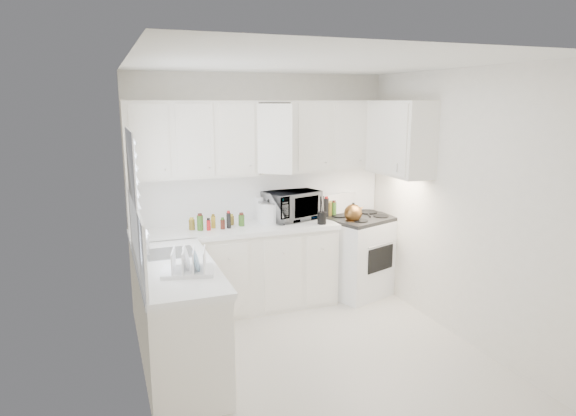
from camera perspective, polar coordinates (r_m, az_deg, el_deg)
name	(u,v)px	position (r m, az deg, el deg)	size (l,w,h in m)	color
floor	(314,355)	(4.87, 2.98, -16.19)	(3.20, 3.20, 0.00)	silver
ceiling	(318,63)	(4.31, 3.37, 15.96)	(3.20, 3.20, 0.00)	white
wall_back	(261,189)	(5.89, -3.05, 2.18)	(3.00, 3.00, 0.00)	white
wall_front	(426,277)	(3.07, 15.24, -7.45)	(3.00, 3.00, 0.00)	white
wall_left	(137,233)	(4.07, -16.62, -2.75)	(3.20, 3.20, 0.00)	white
wall_right	(458,206)	(5.19, 18.55, 0.23)	(3.20, 3.20, 0.00)	white
window_blinds	(134,194)	(4.36, -16.88, 1.56)	(0.06, 0.96, 1.06)	white
lower_cabinets_back	(236,270)	(5.71, -5.81, -6.98)	(2.22, 0.60, 0.90)	white
lower_cabinets_left	(177,320)	(4.56, -12.31, -12.23)	(0.60, 1.60, 0.90)	white
countertop_back	(236,229)	(5.57, -5.89, -2.38)	(2.24, 0.64, 0.05)	white
countertop_left	(176,268)	(4.39, -12.46, -6.55)	(0.64, 1.62, 0.05)	white
backsplash_back	(261,195)	(5.89, -3.02, 1.45)	(2.98, 0.02, 0.55)	white
backsplash_left	(137,236)	(4.28, -16.62, -3.07)	(0.02, 1.60, 0.55)	white
upper_cabinets_back	(265,173)	(5.70, -2.58, 3.90)	(3.00, 0.33, 0.80)	white
upper_cabinets_right	(398,175)	(5.71, 12.25, 3.66)	(0.33, 0.90, 0.80)	white
sink	(170,240)	(4.68, -13.15, -3.56)	(0.42, 0.38, 0.30)	gray
stove	(359,244)	(6.16, 8.01, -4.07)	(0.79, 0.65, 1.22)	white
tea_kettle	(353,212)	(5.83, 7.33, -0.42)	(0.26, 0.22, 0.24)	brown
frying_pan	(367,212)	(6.29, 8.86, -0.42)	(0.25, 0.43, 0.04)	black
microwave	(292,202)	(5.84, 0.41, 0.65)	(0.60, 0.33, 0.41)	gray
rice_cooker	(269,211)	(5.72, -2.13, -0.31)	(0.27, 0.27, 0.27)	white
paper_towel	(260,208)	(5.84, -3.14, -0.05)	(0.12, 0.12, 0.27)	white
utensil_crock	(322,210)	(5.64, 3.84, -0.20)	(0.11, 0.11, 0.33)	black
dish_rack	(188,260)	(4.13, -11.22, -5.70)	(0.41, 0.30, 0.22)	white
spice_left_0	(191,222)	(5.58, -10.83, -1.55)	(0.06, 0.06, 0.13)	brown
spice_left_1	(200,223)	(5.50, -9.90, -1.70)	(0.06, 0.06, 0.13)	#396521
spice_left_2	(205,221)	(5.60, -9.31, -1.44)	(0.06, 0.06, 0.13)	red
spice_left_3	(213,222)	(5.53, -8.37, -1.58)	(0.06, 0.06, 0.13)	gold
spice_left_4	(218,220)	(5.63, -7.82, -1.32)	(0.06, 0.06, 0.13)	#522117
spice_left_5	(227,221)	(5.56, -6.86, -1.46)	(0.06, 0.06, 0.13)	black
spice_left_6	(232,219)	(5.67, -6.34, -1.20)	(0.06, 0.06, 0.13)	brown
spice_left_7	(240,220)	(5.60, -5.37, -1.34)	(0.06, 0.06, 0.13)	#396521
sauce_right_0	(312,209)	(6.00, 2.67, -0.10)	(0.06, 0.06, 0.19)	red
sauce_right_1	(318,210)	(5.97, 3.38, -0.18)	(0.06, 0.06, 0.19)	gold
sauce_right_2	(320,208)	(6.04, 3.63, -0.03)	(0.06, 0.06, 0.19)	#522117
sauce_right_3	(326,209)	(6.01, 4.34, -0.10)	(0.06, 0.06, 0.19)	black
sauce_right_4	(329,208)	(6.09, 4.57, 0.05)	(0.06, 0.06, 0.19)	brown
sauce_right_5	(335,208)	(6.06, 5.28, -0.03)	(0.06, 0.06, 0.19)	#396521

